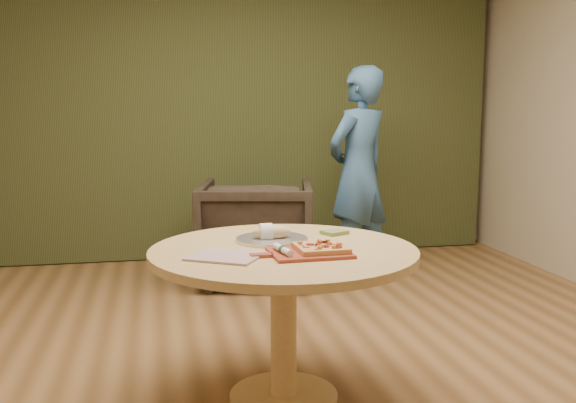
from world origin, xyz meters
The scene contains 12 objects.
room_shell centered at (0.00, 0.00, 1.40)m, with size 5.04×6.04×2.84m.
curtain centered at (0.00, 2.90, 1.40)m, with size 4.80×0.14×2.78m, color #2E3518.
pedestal_table centered at (-0.22, -0.20, 0.61)m, with size 1.26×1.26×0.75m.
pizza_paddle centered at (-0.14, -0.35, 0.76)m, with size 0.45×0.29×0.01m.
flatbread_pizza centered at (-0.07, -0.35, 0.78)m, with size 0.23×0.23×0.04m.
cutlery_roll centered at (-0.25, -0.37, 0.78)m, with size 0.06×0.20×0.03m.
newspaper centered at (-0.50, -0.33, 0.76)m, with size 0.30×0.25×0.01m, color beige.
serving_tray centered at (-0.24, -0.03, 0.76)m, with size 0.36×0.36×0.02m.
bread_roll centered at (-0.25, -0.03, 0.79)m, with size 0.19×0.09×0.09m.
green_packet centered at (0.11, 0.07, 0.76)m, with size 0.12×0.10×0.02m, color #51642D.
armchair centered at (-0.01, 1.93, 0.45)m, with size 0.88×0.83×0.91m, color black.
person_standing centered at (0.85, 1.97, 0.87)m, with size 0.63×0.42×1.74m, color #36608B.
Camera 1 is at (-0.79, -3.09, 1.41)m, focal length 40.00 mm.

